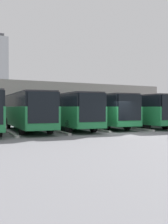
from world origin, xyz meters
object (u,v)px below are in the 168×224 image
(bus_1, at_px, (135,110))
(bus_3, at_px, (67,110))
(bus_2, at_px, (99,110))
(bus_0, at_px, (162,110))
(bus_4, at_px, (27,110))

(bus_1, distance_m, bus_3, 7.49)
(bus_1, height_order, bus_2, same)
(bus_1, bearing_deg, bus_3, 2.29)
(bus_2, bearing_deg, bus_0, 179.73)
(bus_0, xyz_separation_m, bus_4, (14.94, -0.63, 0.00))
(bus_0, height_order, bus_3, same)
(bus_2, xyz_separation_m, bus_4, (7.47, 0.25, 0.00))
(bus_2, distance_m, bus_4, 7.48)
(bus_0, bearing_deg, bus_1, 7.25)
(bus_0, bearing_deg, bus_3, 3.94)
(bus_0, distance_m, bus_2, 7.52)
(bus_4, bearing_deg, bus_3, -175.65)
(bus_0, height_order, bus_1, same)
(bus_3, distance_m, bus_4, 3.74)
(bus_1, relative_size, bus_3, 1.00)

